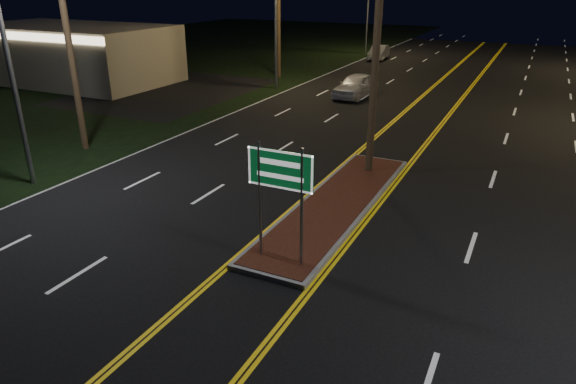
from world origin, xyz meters
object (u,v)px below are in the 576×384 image
Objects in this scene: streetlight_left_mid at (281,2)px; car_far at (379,51)px; median_island at (337,204)px; highway_sign at (280,181)px; commercial_building at (70,53)px; streetlight_left_near at (9,26)px; car_near at (356,84)px.

car_far is at bearing 83.19° from streetlight_left_mid.
median_island is at bearing -79.83° from car_far.
commercial_building is (-26.00, 17.19, -0.40)m from highway_sign.
streetlight_left_near is 1.00× the size of streetlight_left_mid.
median_island is 2.28× the size of car_far.
median_island is 17.57m from car_near.
streetlight_left_near is 21.09m from car_near.
commercial_building reaches higher than car_far.
streetlight_left_near and streetlight_left_mid have the same top height.
car_far is (-3.50, 16.90, -0.11)m from car_near.
highway_sign is 0.71× the size of car_far.
median_island is at bearing -68.05° from car_near.
streetlight_left_near is (-10.61, -3.00, 5.57)m from median_island.
streetlight_left_near is at bearing -164.22° from median_island.
streetlight_left_mid is 2.01× the size of car_far.
streetlight_left_near reaches higher than highway_sign.
car_near is (20.88, 3.80, -1.14)m from commercial_building.
car_near is 1.15× the size of car_far.
highway_sign reaches higher than car_near.
median_island is 29.13m from commercial_building.
highway_sign is 23.93m from streetlight_left_mid.
car_near is at bearing -2.19° from streetlight_left_mid.
streetlight_left_mid is (0.00, 20.00, 0.00)m from streetlight_left_near.
commercial_building is 1.67× the size of streetlight_left_near.
streetlight_left_mid reaches higher than car_far.
median_island is 0.68× the size of commercial_building.
streetlight_left_mid is at bearing 14.61° from commercial_building.
highway_sign reaches higher than median_island.
commercial_building is at bearing 133.90° from streetlight_left_near.
highway_sign is 0.36× the size of streetlight_left_near.
streetlight_left_near is 1.75× the size of car_near.
commercial_building is 3.34× the size of car_far.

